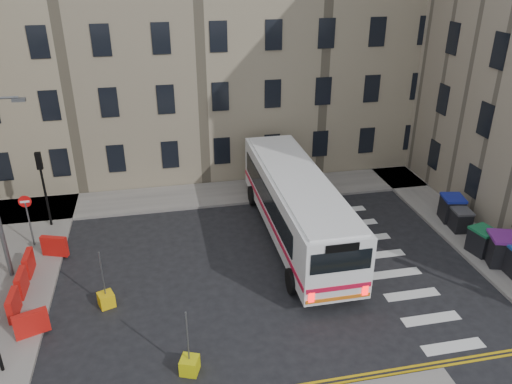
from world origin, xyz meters
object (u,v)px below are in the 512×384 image
object	(u,v)px
wheelie_bin_d	(461,220)
bollard_chevron	(190,365)
bollard_yellow	(106,300)
wheelie_bin_e	(452,208)
wheelie_bin_c	(482,241)
wheelie_bin_b	(501,249)
bus	(296,204)

from	to	relation	value
wheelie_bin_d	bollard_chevron	world-z (taller)	wheelie_bin_d
bollard_chevron	bollard_yellow	bearing A→B (deg)	125.15
wheelie_bin_d	bollard_yellow	distance (m)	17.83
wheelie_bin_e	wheelie_bin_c	bearing A→B (deg)	-85.41
wheelie_bin_b	bollard_yellow	world-z (taller)	wheelie_bin_b
bollard_chevron	wheelie_bin_e	bearing A→B (deg)	28.42
wheelie_bin_c	wheelie_bin_e	size ratio (longest dim) A/B	0.95
bollard_yellow	bollard_chevron	xyz separation A→B (m)	(3.05, -4.34, 0.00)
wheelie_bin_e	bollard_chevron	distance (m)	16.75
bus	wheelie_bin_e	xyz separation A→B (m)	(8.67, -0.11, -1.11)
wheelie_bin_c	wheelie_bin_e	xyz separation A→B (m)	(0.38, 3.29, 0.05)
wheelie_bin_b	wheelie_bin_c	world-z (taller)	wheelie_bin_b
bollard_yellow	wheelie_bin_c	bearing A→B (deg)	1.15
bus	bollard_chevron	world-z (taller)	bus
wheelie_bin_c	bollard_chevron	size ratio (longest dim) A/B	2.24
wheelie_bin_c	wheelie_bin_e	distance (m)	3.31
wheelie_bin_b	wheelie_bin_c	size ratio (longest dim) A/B	1.19
wheelie_bin_b	wheelie_bin_d	distance (m)	3.16
bus	bollard_chevron	distance (m)	10.23
wheelie_bin_c	bollard_chevron	distance (m)	15.10
wheelie_bin_c	wheelie_bin_d	world-z (taller)	wheelie_bin_c
wheelie_bin_e	wheelie_bin_b	bearing A→B (deg)	-80.18
wheelie_bin_e	bollard_yellow	xyz separation A→B (m)	(-17.78, -3.63, -0.54)
wheelie_bin_d	bollard_yellow	bearing A→B (deg)	-165.34
bus	bollard_chevron	bearing A→B (deg)	-126.98
wheelie_bin_c	bollard_chevron	xyz separation A→B (m)	(-14.35, -4.69, -0.49)
wheelie_bin_c	bollard_yellow	size ratio (longest dim) A/B	2.24
bus	wheelie_bin_d	xyz separation A→B (m)	(8.54, -1.21, -1.22)
wheelie_bin_b	bus	bearing A→B (deg)	170.85
bus	bollard_chevron	size ratio (longest dim) A/B	20.72
wheelie_bin_d	bollard_yellow	xyz separation A→B (m)	(-17.64, -2.53, -0.43)
wheelie_bin_d	wheelie_bin_e	world-z (taller)	wheelie_bin_e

